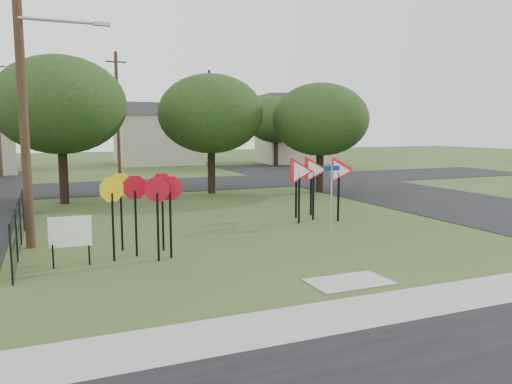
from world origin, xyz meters
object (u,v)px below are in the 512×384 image
street_name_sign (331,203)px  info_board (70,233)px  yield_sign_cluster (317,173)px  stop_sign_cluster (143,196)px

street_name_sign → info_board: bearing=167.4°
yield_sign_cluster → street_name_sign: bearing=-115.3°
info_board → street_name_sign: bearing=-12.6°
stop_sign_cluster → yield_sign_cluster: bearing=23.6°
stop_sign_cluster → yield_sign_cluster: (7.66, 3.34, 0.14)m
stop_sign_cluster → yield_sign_cluster: size_ratio=0.72×
street_name_sign → stop_sign_cluster: (-5.15, 1.98, 0.25)m
stop_sign_cluster → street_name_sign: bearing=-21.1°
street_name_sign → info_board: 7.39m
stop_sign_cluster → info_board: bearing=-169.4°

